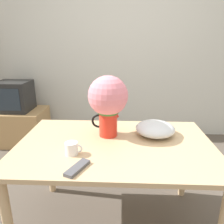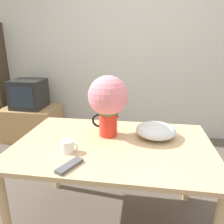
# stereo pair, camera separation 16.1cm
# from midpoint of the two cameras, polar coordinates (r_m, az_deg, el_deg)

# --- Properties ---
(ground_plane) EXTENTS (12.00, 12.00, 0.00)m
(ground_plane) POSITION_cam_midpoint_polar(r_m,az_deg,el_deg) (2.01, 6.54, -26.55)
(ground_plane) COLOR brown
(wall_back) EXTENTS (8.00, 0.05, 2.60)m
(wall_back) POSITION_cam_midpoint_polar(r_m,az_deg,el_deg) (3.27, 8.80, 15.93)
(wall_back) COLOR silver
(wall_back) RESTS_ON ground_plane
(table) EXTENTS (1.37, 0.91, 0.72)m
(table) POSITION_cam_midpoint_polar(r_m,az_deg,el_deg) (1.59, 3.25, -11.12)
(table) COLOR tan
(table) RESTS_ON ground_plane
(flower_vase) EXTENTS (0.29, 0.29, 0.46)m
(flower_vase) POSITION_cam_midpoint_polar(r_m,az_deg,el_deg) (1.59, 1.87, 3.03)
(flower_vase) COLOR red
(flower_vase) RESTS_ON table
(coffee_mug) EXTENTS (0.11, 0.08, 0.08)m
(coffee_mug) POSITION_cam_midpoint_polar(r_m,az_deg,el_deg) (1.43, -8.23, -8.96)
(coffee_mug) COLOR white
(coffee_mug) RESTS_ON table
(white_bowl) EXTENTS (0.30, 0.30, 0.10)m
(white_bowl) POSITION_cam_midpoint_polar(r_m,az_deg,el_deg) (1.68, 14.11, -4.75)
(white_bowl) COLOR silver
(white_bowl) RESTS_ON table
(remote_control) EXTENTS (0.13, 0.19, 0.02)m
(remote_control) POSITION_cam_midpoint_polar(r_m,az_deg,el_deg) (1.28, -7.45, -13.84)
(remote_control) COLOR #4C4C51
(remote_control) RESTS_ON table
(tv_stand) EXTENTS (0.78, 0.54, 0.48)m
(tv_stand) POSITION_cam_midpoint_polar(r_m,az_deg,el_deg) (3.46, -18.87, -2.70)
(tv_stand) COLOR tan
(tv_stand) RESTS_ON ground_plane
(tv_set) EXTENTS (0.44, 0.41, 0.41)m
(tv_set) POSITION_cam_midpoint_polar(r_m,az_deg,el_deg) (3.33, -19.65, 4.46)
(tv_set) COLOR black
(tv_set) RESTS_ON tv_stand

